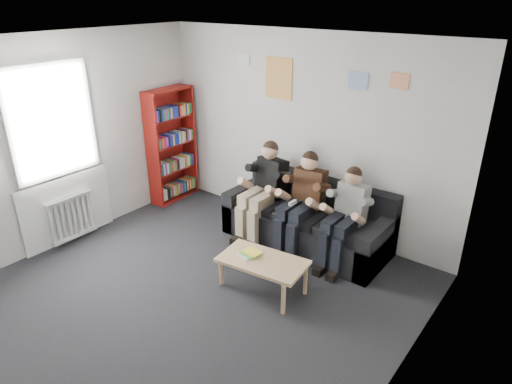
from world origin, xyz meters
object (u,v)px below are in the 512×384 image
at_px(bookshelf, 172,146).
at_px(coffee_table, 263,263).
at_px(sofa, 308,222).
at_px(person_left, 262,191).
at_px(person_middle, 301,203).
at_px(person_right, 344,218).

height_order(bookshelf, coffee_table, bookshelf).
bearing_deg(bookshelf, sofa, -2.16).
height_order(sofa, person_left, person_left).
relative_size(sofa, person_middle, 1.68).
bearing_deg(person_left, person_right, 7.93).
height_order(bookshelf, person_right, bookshelf).
bearing_deg(person_right, person_middle, -177.74).
relative_size(coffee_table, person_middle, 0.74).
height_order(sofa, person_right, person_right).
distance_m(bookshelf, person_left, 1.89).
relative_size(sofa, coffee_table, 2.27).
distance_m(bookshelf, coffee_table, 2.93).
xyz_separation_m(person_left, person_middle, (0.61, 0.00, -0.01)).
distance_m(coffee_table, person_right, 1.15).
xyz_separation_m(sofa, bookshelf, (-2.48, -0.08, 0.59)).
bearing_deg(bookshelf, person_right, -6.13).
height_order(bookshelf, person_left, bookshelf).
height_order(person_left, person_middle, person_left).
bearing_deg(coffee_table, person_middle, 98.88).
xyz_separation_m(coffee_table, person_left, (-0.77, 1.02, 0.32)).
distance_m(sofa, person_left, 0.73).
bearing_deg(person_middle, sofa, 83.79).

